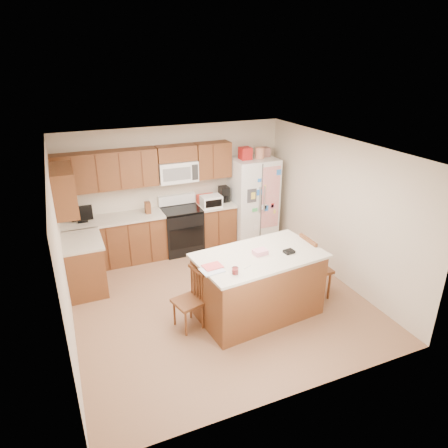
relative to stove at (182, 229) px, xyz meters
name	(u,v)px	position (x,y,z in m)	size (l,w,h in m)	color
ground	(218,298)	(0.00, -1.94, -0.47)	(4.50, 4.50, 0.00)	#885E42
room_shell	(217,218)	(0.00, -1.94, 0.97)	(4.60, 4.60, 2.52)	beige
cabinetry	(133,219)	(-0.98, -0.15, 0.44)	(3.36, 1.56, 2.15)	brown
stove	(182,229)	(0.00, 0.00, 0.00)	(0.76, 0.65, 1.13)	black
refrigerator	(253,199)	(1.57, -0.06, 0.45)	(0.90, 0.79, 2.04)	white
island	(258,284)	(0.42, -2.55, 0.04)	(1.97, 1.28, 1.11)	brown
windsor_chair_left	(189,301)	(-0.65, -2.45, -0.04)	(0.46, 0.48, 0.92)	brown
windsor_chair_back	(241,265)	(0.50, -1.78, -0.03)	(0.53, 0.52, 0.94)	brown
windsor_chair_right	(314,268)	(1.49, -2.46, 0.04)	(0.44, 0.47, 1.08)	brown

